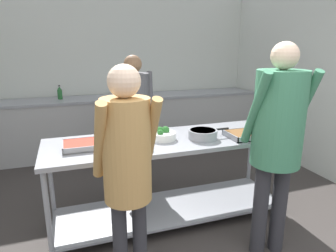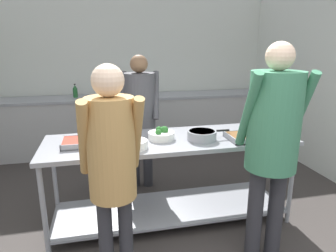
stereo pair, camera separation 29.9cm
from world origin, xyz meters
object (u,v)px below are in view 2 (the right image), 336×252
object	(u,v)px
plate_stack	(133,144)
guest_serving_right	(273,134)
sauce_pan	(202,135)
serving_tray_vegetables	(87,142)
serving_tray_roast	(252,137)
cook_behind_counter	(140,108)
broccoli_bowl	(161,135)
water_bottle	(75,91)
guest_serving_left	(112,158)

from	to	relation	value
plate_stack	guest_serving_right	bearing A→B (deg)	-28.49
sauce_pan	guest_serving_right	size ratio (longest dim) A/B	0.23
serving_tray_vegetables	serving_tray_roast	world-z (taller)	same
sauce_pan	cook_behind_counter	bearing A→B (deg)	116.56
broccoli_bowl	water_bottle	size ratio (longest dim) A/B	1.17
serving_tray_vegetables	plate_stack	bearing A→B (deg)	-25.96
guest_serving_right	serving_tray_roast	bearing A→B (deg)	75.85
sauce_pan	cook_behind_counter	size ratio (longest dim) A/B	0.25
plate_stack	guest_serving_left	xyz separation A→B (m)	(-0.20, -0.60, 0.12)
serving_tray_vegetables	water_bottle	world-z (taller)	water_bottle
broccoli_bowl	water_bottle	world-z (taller)	water_bottle
serving_tray_vegetables	broccoli_bowl	world-z (taller)	broccoli_bowl
serving_tray_vegetables	guest_serving_right	xyz separation A→B (m)	(1.42, -0.75, 0.20)
broccoli_bowl	water_bottle	xyz separation A→B (m)	(-0.95, 2.33, 0.11)
sauce_pan	water_bottle	distance (m)	2.78
serving_tray_vegetables	sauce_pan	bearing A→B (deg)	-5.56
cook_behind_counter	water_bottle	bearing A→B (deg)	119.62
serving_tray_vegetables	cook_behind_counter	size ratio (longest dim) A/B	0.27
sauce_pan	serving_tray_roast	size ratio (longest dim) A/B	0.88
broccoli_bowl	serving_tray_roast	world-z (taller)	broccoli_bowl
sauce_pan	serving_tray_roast	xyz separation A→B (m)	(0.48, -0.09, -0.02)
plate_stack	sauce_pan	size ratio (longest dim) A/B	0.65
cook_behind_counter	guest_serving_left	bearing A→B (deg)	-104.13
broccoli_bowl	sauce_pan	bearing A→B (deg)	-16.94
guest_serving_right	guest_serving_left	bearing A→B (deg)	-177.70
broccoli_bowl	cook_behind_counter	xyz separation A→B (m)	(-0.09, 0.82, 0.09)
broccoli_bowl	sauce_pan	xyz separation A→B (m)	(0.37, -0.11, 0.01)
plate_stack	broccoli_bowl	distance (m)	0.36
broccoli_bowl	guest_serving_right	xyz separation A→B (m)	(0.72, -0.76, 0.18)
plate_stack	cook_behind_counter	size ratio (longest dim) A/B	0.17
broccoli_bowl	guest_serving_left	distance (m)	0.96
guest_serving_left	water_bottle	bearing A→B (deg)	98.07
guest_serving_left	cook_behind_counter	bearing A→B (deg)	75.87
serving_tray_vegetables	water_bottle	xyz separation A→B (m)	(-0.25, 2.34, 0.13)
broccoli_bowl	guest_serving_right	distance (m)	1.06
cook_behind_counter	plate_stack	bearing A→B (deg)	-101.37
plate_stack	serving_tray_vegetables	bearing A→B (deg)	154.04
sauce_pan	serving_tray_vegetables	bearing A→B (deg)	174.44
guest_serving_left	sauce_pan	bearing A→B (deg)	38.18
plate_stack	guest_serving_right	world-z (taller)	guest_serving_right
serving_tray_roast	guest_serving_left	world-z (taller)	guest_serving_left
broccoli_bowl	water_bottle	distance (m)	2.52
serving_tray_vegetables	guest_serving_left	size ratio (longest dim) A/B	0.27
broccoli_bowl	guest_serving_left	world-z (taller)	guest_serving_left
plate_stack	serving_tray_roast	size ratio (longest dim) A/B	0.57
serving_tray_vegetables	guest_serving_left	world-z (taller)	guest_serving_left
cook_behind_counter	water_bottle	distance (m)	1.73
serving_tray_roast	cook_behind_counter	xyz separation A→B (m)	(-0.95, 1.02, 0.11)
plate_stack	guest_serving_left	size ratio (longest dim) A/B	0.17
serving_tray_roast	guest_serving_right	size ratio (longest dim) A/B	0.27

